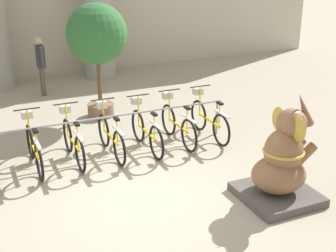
{
  "coord_description": "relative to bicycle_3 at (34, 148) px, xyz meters",
  "views": [
    {
      "loc": [
        -2.39,
        -6.3,
        3.86
      ],
      "look_at": [
        0.64,
        0.44,
        1.0
      ],
      "focal_mm": 50.0,
      "sensor_mm": 36.0,
      "label": 1
    }
  ],
  "objects": [
    {
      "name": "bike_rack",
      "position": [
        0.73,
        0.11,
        0.24
      ],
      "size": [
        6.44,
        0.05,
        0.77
      ],
      "color": "gray",
      "rests_on": "ground_plane"
    },
    {
      "name": "ground_plane",
      "position": [
        1.43,
        -1.84,
        -0.41
      ],
      "size": [
        60.0,
        60.0,
        0.0
      ],
      "primitive_type": "plane",
      "color": "#9E937F"
    },
    {
      "name": "bicycle_8",
      "position": [
        3.65,
        0.02,
        0.0
      ],
      "size": [
        0.48,
        1.67,
        1.03
      ],
      "color": "black",
      "rests_on": "ground_plane"
    },
    {
      "name": "bicycle_3",
      "position": [
        0.0,
        0.0,
        0.0
      ],
      "size": [
        0.48,
        1.67,
        1.03
      ],
      "color": "black",
      "rests_on": "ground_plane"
    },
    {
      "name": "person_pedestrian",
      "position": [
        0.97,
        4.55,
        0.54
      ],
      "size": [
        0.21,
        0.47,
        1.6
      ],
      "color": "brown",
      "rests_on": "ground_plane"
    },
    {
      "name": "elephant_statue",
      "position": [
        3.44,
        -2.76,
        0.2
      ],
      "size": [
        1.17,
        1.17,
        1.79
      ],
      "color": "#4C4742",
      "rests_on": "ground_plane"
    },
    {
      "name": "bicycle_4",
      "position": [
        0.73,
        0.03,
        0.0
      ],
      "size": [
        0.48,
        1.67,
        1.03
      ],
      "color": "black",
      "rests_on": "ground_plane"
    },
    {
      "name": "bicycle_7",
      "position": [
        2.92,
        0.03,
        0.0
      ],
      "size": [
        0.48,
        1.67,
        1.03
      ],
      "color": "black",
      "rests_on": "ground_plane"
    },
    {
      "name": "bicycle_5",
      "position": [
        1.46,
        -0.0,
        0.0
      ],
      "size": [
        0.48,
        1.67,
        1.03
      ],
      "color": "black",
      "rests_on": "ground_plane"
    },
    {
      "name": "bicycle_6",
      "position": [
        2.19,
        -0.04,
        0.0
      ],
      "size": [
        0.48,
        1.67,
        1.03
      ],
      "color": "black",
      "rests_on": "ground_plane"
    },
    {
      "name": "potted_tree",
      "position": [
        1.92,
        2.25,
        1.5
      ],
      "size": [
        1.39,
        1.39,
        2.68
      ],
      "color": "brown",
      "rests_on": "ground_plane"
    }
  ]
}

